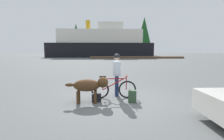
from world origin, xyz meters
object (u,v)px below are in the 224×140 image
at_px(bicycle, 113,89).
at_px(ferry_boat, 101,44).
at_px(person_cyclist, 117,71).
at_px(dog, 90,85).
at_px(backpack, 132,96).
at_px(handbag_pannier, 96,98).

height_order(bicycle, ferry_boat, ferry_boat).
bearing_deg(ferry_boat, person_cyclist, -88.19).
distance_m(dog, backpack, 1.54).
height_order(backpack, handbag_pannier, backpack).
xyz_separation_m(bicycle, dog, (-0.85, -0.48, 0.24)).
relative_size(person_cyclist, dog, 1.14).
distance_m(person_cyclist, backpack, 1.31).
relative_size(bicycle, dog, 1.15).
bearing_deg(person_cyclist, backpack, -62.32).
distance_m(bicycle, ferry_boat, 38.58).
bearing_deg(handbag_pannier, dog, -156.17).
bearing_deg(handbag_pannier, backpack, -6.90).
relative_size(person_cyclist, ferry_boat, 0.07).
bearing_deg(backpack, person_cyclist, 117.68).
xyz_separation_m(person_cyclist, backpack, (0.48, -0.92, -0.80)).
relative_size(bicycle, handbag_pannier, 5.33).
height_order(dog, backpack, dog).
height_order(person_cyclist, ferry_boat, ferry_boat).
bearing_deg(handbag_pannier, person_cyclist, 44.40).
bearing_deg(person_cyclist, ferry_boat, 91.81).
distance_m(bicycle, dog, 1.01).
distance_m(bicycle, handbag_pannier, 0.77).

